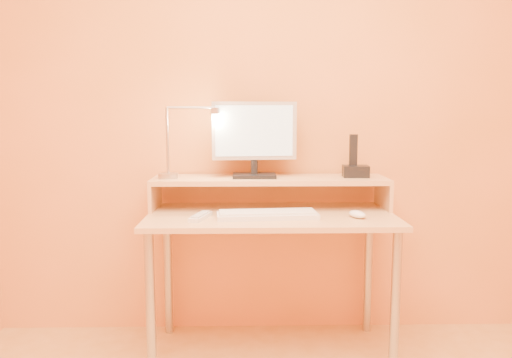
{
  "coord_description": "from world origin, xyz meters",
  "views": [
    {
      "loc": [
        -0.12,
        -1.19,
        1.21
      ],
      "look_at": [
        -0.07,
        1.13,
        0.9
      ],
      "focal_mm": 34.73,
      "sensor_mm": 36.0,
      "label": 1
    }
  ],
  "objects_px": {
    "monitor_panel": "(254,131)",
    "keyboard": "(267,215)",
    "phone_dock": "(356,171)",
    "lamp_base": "(168,176)",
    "remote_control": "(201,217)",
    "mouse": "(357,214)"
  },
  "relations": [
    {
      "from": "monitor_panel",
      "to": "keyboard",
      "type": "xyz_separation_m",
      "value": [
        0.06,
        -0.25,
        -0.39
      ]
    },
    {
      "from": "phone_dock",
      "to": "lamp_base",
      "type": "bearing_deg",
      "value": -174.26
    },
    {
      "from": "monitor_panel",
      "to": "phone_dock",
      "type": "distance_m",
      "value": 0.56
    },
    {
      "from": "lamp_base",
      "to": "phone_dock",
      "type": "xyz_separation_m",
      "value": [
        0.96,
        0.03,
        0.02
      ]
    },
    {
      "from": "lamp_base",
      "to": "remote_control",
      "type": "bearing_deg",
      "value": -51.2
    },
    {
      "from": "keyboard",
      "to": "mouse",
      "type": "bearing_deg",
      "value": -6.33
    },
    {
      "from": "phone_dock",
      "to": "keyboard",
      "type": "bearing_deg",
      "value": -148.61
    },
    {
      "from": "lamp_base",
      "to": "mouse",
      "type": "xyz_separation_m",
      "value": [
        0.92,
        -0.22,
        -0.16
      ]
    },
    {
      "from": "lamp_base",
      "to": "phone_dock",
      "type": "height_order",
      "value": "phone_dock"
    },
    {
      "from": "monitor_panel",
      "to": "lamp_base",
      "type": "height_order",
      "value": "monitor_panel"
    },
    {
      "from": "lamp_base",
      "to": "remote_control",
      "type": "relative_size",
      "value": 0.53
    },
    {
      "from": "monitor_panel",
      "to": "remote_control",
      "type": "xyz_separation_m",
      "value": [
        -0.25,
        -0.27,
        -0.39
      ]
    },
    {
      "from": "lamp_base",
      "to": "remote_control",
      "type": "height_order",
      "value": "lamp_base"
    },
    {
      "from": "phone_dock",
      "to": "keyboard",
      "type": "relative_size",
      "value": 0.27
    },
    {
      "from": "remote_control",
      "to": "keyboard",
      "type": "bearing_deg",
      "value": 18.89
    },
    {
      "from": "monitor_panel",
      "to": "lamp_base",
      "type": "relative_size",
      "value": 4.32
    },
    {
      "from": "lamp_base",
      "to": "remote_control",
      "type": "distance_m",
      "value": 0.33
    },
    {
      "from": "remote_control",
      "to": "phone_dock",
      "type": "bearing_deg",
      "value": 34.31
    },
    {
      "from": "phone_dock",
      "to": "monitor_panel",
      "type": "bearing_deg",
      "value": -177.14
    },
    {
      "from": "monitor_panel",
      "to": "phone_dock",
      "type": "relative_size",
      "value": 3.32
    },
    {
      "from": "lamp_base",
      "to": "keyboard",
      "type": "relative_size",
      "value": 0.21
    },
    {
      "from": "monitor_panel",
      "to": "lamp_base",
      "type": "distance_m",
      "value": 0.49
    }
  ]
}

